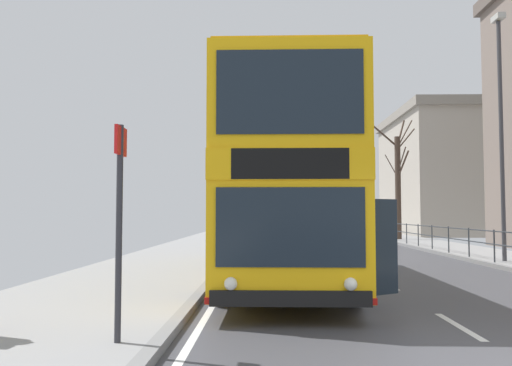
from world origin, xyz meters
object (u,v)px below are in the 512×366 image
double_decker_bus_main (283,188)px  bare_tree_far_00 (398,182)px  street_lamp_far_side (501,118)px  background_building_00 (472,173)px  bus_stop_sign_near (119,208)px

double_decker_bus_main → bare_tree_far_00: bare_tree_far_00 is taller
double_decker_bus_main → street_lamp_far_side: 9.15m
background_building_00 → bus_stop_sign_near: bearing=-116.3°
bus_stop_sign_near → background_building_00: (19.14, 38.77, 3.37)m
bus_stop_sign_near → street_lamp_far_side: street_lamp_far_side is taller
bus_stop_sign_near → background_building_00: size_ratio=0.19×
double_decker_bus_main → bus_stop_sign_near: bearing=-107.9°
street_lamp_far_side → bare_tree_far_00: street_lamp_far_side is taller
bus_stop_sign_near → background_building_00: 43.37m
street_lamp_far_side → background_building_00: bearing=71.0°
street_lamp_far_side → background_building_00: 28.87m
double_decker_bus_main → bare_tree_far_00: bearing=68.7°
double_decker_bus_main → street_lamp_far_side: (7.51, 4.54, 2.58)m
double_decker_bus_main → bare_tree_far_00: 21.40m
double_decker_bus_main → background_building_00: size_ratio=0.77×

